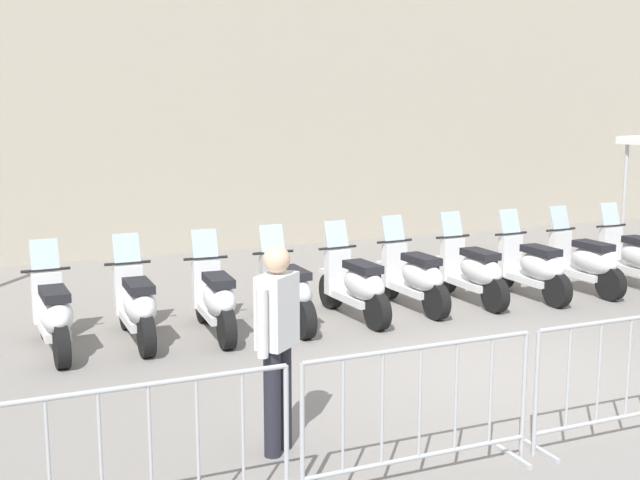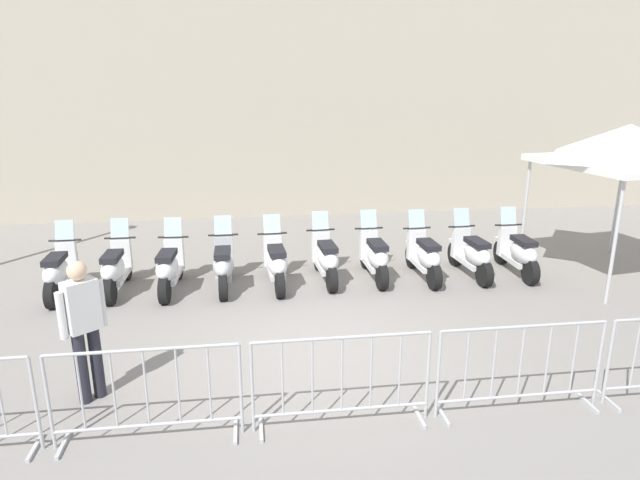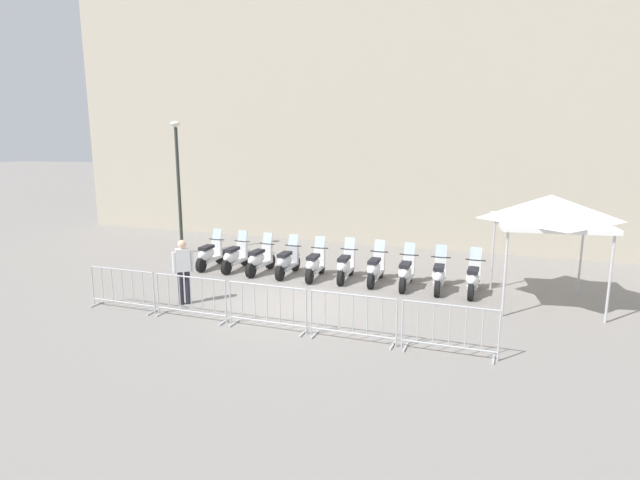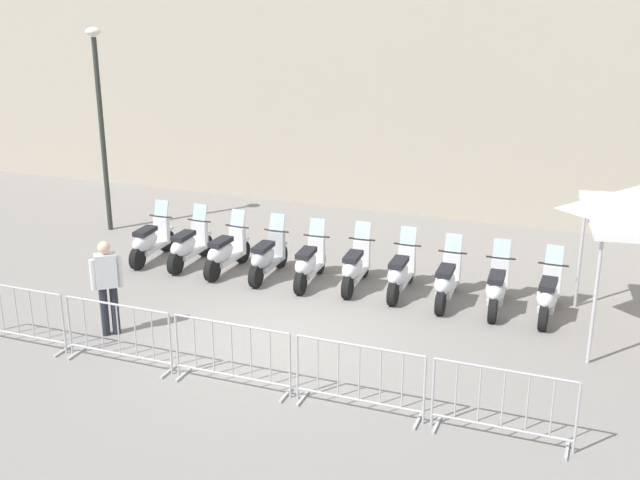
{
  "view_description": "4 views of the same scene",
  "coord_description": "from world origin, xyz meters",
  "px_view_note": "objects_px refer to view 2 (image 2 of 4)",
  "views": [
    {
      "loc": [
        -6.16,
        -6.18,
        2.9
      ],
      "look_at": [
        -0.54,
        2.65,
        1.08
      ],
      "focal_mm": 46.8,
      "sensor_mm": 36.0,
      "label": 1
    },
    {
      "loc": [
        -2.01,
        -6.78,
        3.63
      ],
      "look_at": [
        0.73,
        2.38,
        0.86
      ],
      "focal_mm": 30.54,
      "sensor_mm": 36.0,
      "label": 2
    },
    {
      "loc": [
        3.09,
        -12.82,
        4.45
      ],
      "look_at": [
        0.07,
        2.59,
        1.22
      ],
      "focal_mm": 29.33,
      "sensor_mm": 36.0,
      "label": 3
    },
    {
      "loc": [
        3.29,
        -12.24,
        6.08
      ],
      "look_at": [
        0.2,
        2.28,
        1.05
      ],
      "focal_mm": 44.61,
      "sensor_mm": 36.0,
      "label": 4
    }
  ],
  "objects_px": {
    "motorcycle_6": "(375,257)",
    "motorcycle_7": "(425,256)",
    "motorcycle_2": "(170,268)",
    "motorcycle_0": "(60,272)",
    "barrier_segment_3": "(520,369)",
    "canopy_tent": "(628,146)",
    "barrier_segment_2": "(342,382)",
    "officer_near_row_end": "(84,323)",
    "barrier_segment_1": "(147,396)",
    "motorcycle_5": "(326,259)",
    "motorcycle_4": "(276,263)",
    "motorcycle_8": "(472,254)",
    "motorcycle_3": "(224,265)",
    "motorcycle_9": "(518,253)",
    "motorcycle_1": "(116,269)"
  },
  "relations": [
    {
      "from": "motorcycle_6",
      "to": "motorcycle_7",
      "type": "xyz_separation_m",
      "value": [
        0.91,
        -0.26,
        0.0
      ]
    },
    {
      "from": "motorcycle_2",
      "to": "motorcycle_6",
      "type": "distance_m",
      "value": 3.78
    },
    {
      "from": "motorcycle_0",
      "to": "barrier_segment_3",
      "type": "relative_size",
      "value": 0.89
    },
    {
      "from": "canopy_tent",
      "to": "motorcycle_2",
      "type": "bearing_deg",
      "value": 169.6
    },
    {
      "from": "barrier_segment_2",
      "to": "officer_near_row_end",
      "type": "bearing_deg",
      "value": 153.55
    },
    {
      "from": "barrier_segment_1",
      "to": "officer_near_row_end",
      "type": "xyz_separation_m",
      "value": [
        -0.66,
        1.01,
        0.46
      ]
    },
    {
      "from": "motorcycle_0",
      "to": "barrier_segment_3",
      "type": "height_order",
      "value": "motorcycle_0"
    },
    {
      "from": "motorcycle_7",
      "to": "officer_near_row_end",
      "type": "bearing_deg",
      "value": -155.43
    },
    {
      "from": "motorcycle_6",
      "to": "barrier_segment_2",
      "type": "xyz_separation_m",
      "value": [
        -2.1,
        -4.19,
        0.07
      ]
    },
    {
      "from": "barrier_segment_2",
      "to": "officer_near_row_end",
      "type": "distance_m",
      "value": 3.02
    },
    {
      "from": "motorcycle_0",
      "to": "motorcycle_5",
      "type": "xyz_separation_m",
      "value": [
        4.68,
        -0.64,
        0.0
      ]
    },
    {
      "from": "motorcycle_7",
      "to": "canopy_tent",
      "type": "distance_m",
      "value": 4.23
    },
    {
      "from": "barrier_segment_2",
      "to": "canopy_tent",
      "type": "xyz_separation_m",
      "value": [
        6.62,
        3.12,
        1.99
      ]
    },
    {
      "from": "motorcycle_6",
      "to": "motorcycle_4",
      "type": "bearing_deg",
      "value": 175.14
    },
    {
      "from": "barrier_segment_2",
      "to": "barrier_segment_3",
      "type": "relative_size",
      "value": 1.0
    },
    {
      "from": "motorcycle_8",
      "to": "barrier_segment_3",
      "type": "bearing_deg",
      "value": -115.15
    },
    {
      "from": "motorcycle_8",
      "to": "canopy_tent",
      "type": "distance_m",
      "value": 3.44
    },
    {
      "from": "motorcycle_4",
      "to": "motorcycle_3",
      "type": "bearing_deg",
      "value": 169.72
    },
    {
      "from": "canopy_tent",
      "to": "motorcycle_7",
      "type": "bearing_deg",
      "value": 167.38
    },
    {
      "from": "motorcycle_7",
      "to": "barrier_segment_2",
      "type": "bearing_deg",
      "value": -127.45
    },
    {
      "from": "motorcycle_7",
      "to": "officer_near_row_end",
      "type": "distance_m",
      "value": 6.27
    },
    {
      "from": "barrier_segment_3",
      "to": "motorcycle_5",
      "type": "bearing_deg",
      "value": 100.33
    },
    {
      "from": "motorcycle_4",
      "to": "motorcycle_7",
      "type": "bearing_deg",
      "value": -8.53
    },
    {
      "from": "motorcycle_3",
      "to": "motorcycle_7",
      "type": "bearing_deg",
      "value": -8.97
    },
    {
      "from": "motorcycle_7",
      "to": "motorcycle_9",
      "type": "xyz_separation_m",
      "value": [
        1.86,
        -0.3,
        0.0
      ]
    },
    {
      "from": "canopy_tent",
      "to": "motorcycle_8",
      "type": "bearing_deg",
      "value": 165.9
    },
    {
      "from": "motorcycle_1",
      "to": "motorcycle_7",
      "type": "xyz_separation_m",
      "value": [
        5.59,
        -0.93,
        0.0
      ]
    },
    {
      "from": "barrier_segment_1",
      "to": "canopy_tent",
      "type": "xyz_separation_m",
      "value": [
        8.63,
        2.8,
        1.99
      ]
    },
    {
      "from": "motorcycle_4",
      "to": "barrier_segment_3",
      "type": "xyz_separation_m",
      "value": [
        1.8,
        -4.67,
        0.07
      ]
    },
    {
      "from": "motorcycle_5",
      "to": "motorcycle_6",
      "type": "height_order",
      "value": "same"
    },
    {
      "from": "motorcycle_8",
      "to": "barrier_segment_3",
      "type": "height_order",
      "value": "motorcycle_8"
    },
    {
      "from": "motorcycle_0",
      "to": "motorcycle_3",
      "type": "height_order",
      "value": "same"
    },
    {
      "from": "motorcycle_8",
      "to": "barrier_segment_3",
      "type": "distance_m",
      "value": 4.54
    },
    {
      "from": "motorcycle_1",
      "to": "barrier_segment_2",
      "type": "xyz_separation_m",
      "value": [
        2.58,
        -4.86,
        0.07
      ]
    },
    {
      "from": "motorcycle_1",
      "to": "motorcycle_3",
      "type": "bearing_deg",
      "value": -10.45
    },
    {
      "from": "motorcycle_4",
      "to": "motorcycle_9",
      "type": "height_order",
      "value": "same"
    },
    {
      "from": "motorcycle_5",
      "to": "motorcycle_8",
      "type": "bearing_deg",
      "value": -11.11
    },
    {
      "from": "motorcycle_4",
      "to": "motorcycle_8",
      "type": "relative_size",
      "value": 1.0
    },
    {
      "from": "barrier_segment_3",
      "to": "motorcycle_0",
      "type": "bearing_deg",
      "value": 136.19
    },
    {
      "from": "motorcycle_4",
      "to": "motorcycle_6",
      "type": "distance_m",
      "value": 1.89
    },
    {
      "from": "barrier_segment_1",
      "to": "barrier_segment_3",
      "type": "relative_size",
      "value": 1.0
    },
    {
      "from": "motorcycle_1",
      "to": "barrier_segment_1",
      "type": "height_order",
      "value": "motorcycle_1"
    },
    {
      "from": "motorcycle_1",
      "to": "barrier_segment_3",
      "type": "relative_size",
      "value": 0.89
    },
    {
      "from": "motorcycle_8",
      "to": "motorcycle_2",
      "type": "bearing_deg",
      "value": 171.4
    },
    {
      "from": "officer_near_row_end",
      "to": "canopy_tent",
      "type": "distance_m",
      "value": 9.59
    },
    {
      "from": "motorcycle_7",
      "to": "motorcycle_2",
      "type": "bearing_deg",
      "value": 171.34
    },
    {
      "from": "motorcycle_8",
      "to": "officer_near_row_end",
      "type": "height_order",
      "value": "officer_near_row_end"
    },
    {
      "from": "motorcycle_4",
      "to": "barrier_segment_1",
      "type": "xyz_separation_m",
      "value": [
        -2.23,
        -4.03,
        0.07
      ]
    },
    {
      "from": "motorcycle_7",
      "to": "canopy_tent",
      "type": "relative_size",
      "value": 0.59
    },
    {
      "from": "motorcycle_0",
      "to": "motorcycle_2",
      "type": "distance_m",
      "value": 1.88
    }
  ]
}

